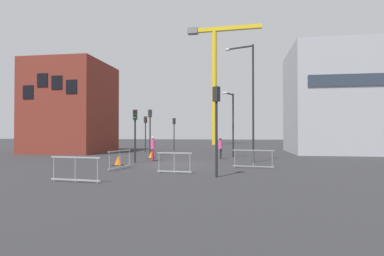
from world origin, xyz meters
name	(u,v)px	position (x,y,z in m)	size (l,w,h in m)	color
ground	(177,164)	(0.00, 0.00, 0.00)	(160.00, 160.00, 0.00)	#28282B
brick_building	(72,108)	(-13.77, 10.76, 4.78)	(7.47, 7.91, 9.55)	maroon
office_block	(344,101)	(14.82, 14.01, 5.42)	(10.98, 9.69, 10.84)	#A8AAB2
construction_crane	(215,68)	(-0.19, 34.84, 13.66)	(13.17, 1.84, 21.15)	yellow
streetlamp_tall	(250,93)	(4.80, 2.29, 4.93)	(2.08, 0.87, 8.38)	#232326
streetlamp_short	(232,118)	(3.41, 6.62, 3.37)	(0.93, 1.73, 5.49)	#232326
traffic_light_median	(216,117)	(3.00, -5.57, 2.84)	(0.38, 0.36, 4.26)	#232326
traffic_light_crosswalk	(150,125)	(-4.12, 7.56, 2.83)	(0.37, 0.24, 4.24)	#232326
traffic_light_far	(174,129)	(-3.54, 15.49, 2.58)	(0.36, 0.38, 3.83)	#2D2D30
traffic_light_verge	(146,128)	(-5.95, 12.06, 2.60)	(0.39, 0.33, 3.86)	#2D2D30
traffic_light_near	(135,127)	(-3.11, 0.55, 2.50)	(0.24, 0.37, 3.70)	#232326
pedestrian_walking	(220,147)	(2.54, 4.81, 0.99)	(0.34, 0.34, 1.71)	#4C4C51
pedestrian_waiting	(153,146)	(-2.40, 2.51, 1.07)	(0.34, 0.34, 1.82)	red
safety_barrier_mid_span	(174,162)	(0.75, -4.49, 0.56)	(1.84, 0.19, 1.08)	#9EA0A5
safety_barrier_right_run	(75,169)	(-2.78, -7.93, 0.56)	(2.34, 0.29, 1.08)	#9EA0A5
safety_barrier_front	(253,159)	(4.87, -1.43, 0.56)	(2.42, 0.41, 1.08)	gray
safety_barrier_rear	(120,159)	(-2.72, -3.17, 0.56)	(0.42, 2.41, 1.08)	#9EA0A5
traffic_cone_on_verge	(151,155)	(-3.16, 4.67, 0.27)	(0.57, 0.57, 0.58)	black
traffic_cone_orange	(118,161)	(-3.64, -1.17, 0.29)	(0.62, 0.62, 0.62)	black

